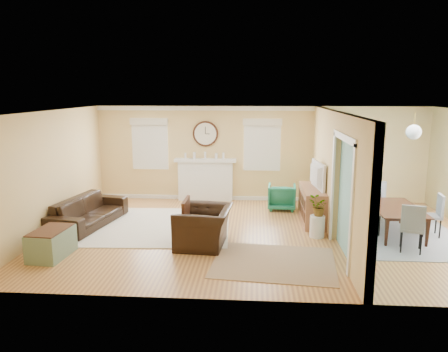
{
  "coord_description": "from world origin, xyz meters",
  "views": [
    {
      "loc": [
        -0.14,
        -8.91,
        3.01
      ],
      "look_at": [
        -0.8,
        0.3,
        1.2
      ],
      "focal_mm": 35.0,
      "sensor_mm": 36.0,
      "label": 1
    }
  ],
  "objects_px": {
    "credenza": "(313,205)",
    "dining_table": "(396,221)",
    "green_chair": "(282,197)",
    "sofa": "(89,211)",
    "eames_chair": "(204,227)"
  },
  "relations": [
    {
      "from": "green_chair",
      "to": "credenza",
      "type": "relative_size",
      "value": 0.45
    },
    {
      "from": "dining_table",
      "to": "green_chair",
      "type": "bearing_deg",
      "value": 50.87
    },
    {
      "from": "eames_chair",
      "to": "dining_table",
      "type": "distance_m",
      "value": 4.11
    },
    {
      "from": "credenza",
      "to": "green_chair",
      "type": "bearing_deg",
      "value": 122.3
    },
    {
      "from": "eames_chair",
      "to": "credenza",
      "type": "height_order",
      "value": "credenza"
    },
    {
      "from": "credenza",
      "to": "sofa",
      "type": "bearing_deg",
      "value": -172.78
    },
    {
      "from": "sofa",
      "to": "dining_table",
      "type": "distance_m",
      "value": 6.75
    },
    {
      "from": "sofa",
      "to": "dining_table",
      "type": "xyz_separation_m",
      "value": [
        6.75,
        -0.15,
        -0.02
      ]
    },
    {
      "from": "credenza",
      "to": "dining_table",
      "type": "height_order",
      "value": "credenza"
    },
    {
      "from": "sofa",
      "to": "credenza",
      "type": "distance_m",
      "value": 5.15
    },
    {
      "from": "green_chair",
      "to": "credenza",
      "type": "height_order",
      "value": "credenza"
    },
    {
      "from": "sofa",
      "to": "green_chair",
      "type": "relative_size",
      "value": 3.1
    },
    {
      "from": "dining_table",
      "to": "credenza",
      "type": "bearing_deg",
      "value": 63.68
    },
    {
      "from": "green_chair",
      "to": "sofa",
      "type": "bearing_deg",
      "value": 24.45
    },
    {
      "from": "eames_chair",
      "to": "credenza",
      "type": "relative_size",
      "value": 0.74
    }
  ]
}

